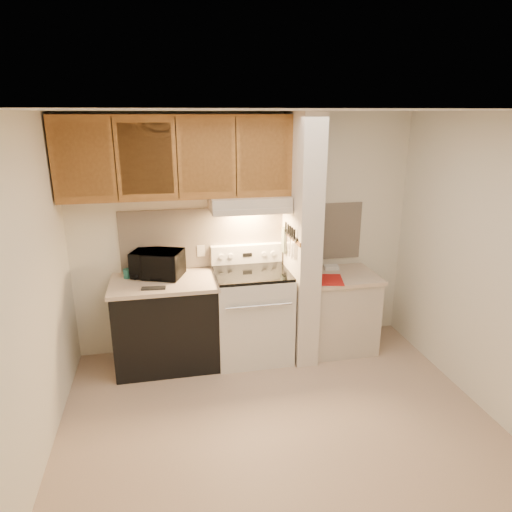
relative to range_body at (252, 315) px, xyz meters
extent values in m
plane|color=tan|center=(0.00, -1.16, -0.46)|extent=(3.60, 3.60, 0.00)
plane|color=white|center=(0.00, -1.16, 2.04)|extent=(3.60, 3.60, 0.00)
cube|color=white|center=(0.00, 0.34, 0.79)|extent=(3.60, 2.50, 0.02)
cube|color=white|center=(-1.80, -1.16, 0.79)|extent=(0.02, 3.00, 2.50)
cube|color=white|center=(1.80, -1.16, 0.79)|extent=(0.02, 3.00, 2.50)
cube|color=beige|center=(0.00, 0.33, 0.78)|extent=(2.60, 0.02, 0.63)
cube|color=silver|center=(0.00, 0.00, 0.00)|extent=(0.76, 0.65, 0.92)
cube|color=black|center=(0.00, -0.32, 0.04)|extent=(0.50, 0.01, 0.30)
cylinder|color=silver|center=(0.00, -0.35, 0.26)|extent=(0.65, 0.02, 0.02)
cube|color=black|center=(0.00, 0.00, 0.48)|extent=(0.74, 0.64, 0.03)
cube|color=silver|center=(0.00, 0.28, 0.59)|extent=(0.76, 0.08, 0.20)
cube|color=black|center=(0.00, 0.24, 0.59)|extent=(0.10, 0.01, 0.04)
cylinder|color=silver|center=(-0.28, 0.24, 0.59)|extent=(0.05, 0.02, 0.05)
cylinder|color=silver|center=(-0.18, 0.24, 0.59)|extent=(0.05, 0.02, 0.05)
cylinder|color=silver|center=(0.18, 0.24, 0.59)|extent=(0.05, 0.02, 0.05)
cylinder|color=silver|center=(0.28, 0.24, 0.59)|extent=(0.05, 0.02, 0.05)
cube|color=black|center=(-0.88, 0.01, -0.03)|extent=(1.00, 0.63, 0.87)
cube|color=beige|center=(-0.88, 0.01, 0.43)|extent=(1.04, 0.67, 0.04)
cube|color=black|center=(-0.97, -0.19, 0.46)|extent=(0.23, 0.09, 0.02)
cylinder|color=#216963|center=(-1.23, 0.17, 0.50)|extent=(0.10, 0.10, 0.09)
cube|color=beige|center=(-0.48, 0.32, 0.64)|extent=(0.08, 0.01, 0.12)
imported|color=black|center=(-0.93, 0.15, 0.58)|extent=(0.57, 0.48, 0.27)
cube|color=silver|center=(0.51, -0.01, 0.79)|extent=(0.22, 0.70, 2.50)
cube|color=#9C632C|center=(0.39, -0.01, 0.84)|extent=(0.01, 0.70, 0.04)
cube|color=black|center=(0.39, -0.06, 0.86)|extent=(0.02, 0.42, 0.04)
cube|color=silver|center=(0.38, -0.21, 0.76)|extent=(0.01, 0.03, 0.16)
cylinder|color=black|center=(0.38, -0.21, 0.91)|extent=(0.02, 0.02, 0.10)
cube|color=silver|center=(0.38, -0.15, 0.75)|extent=(0.01, 0.04, 0.18)
cylinder|color=black|center=(0.38, -0.13, 0.91)|extent=(0.02, 0.02, 0.10)
cube|color=silver|center=(0.38, -0.05, 0.74)|extent=(0.01, 0.04, 0.20)
cylinder|color=black|center=(0.38, -0.06, 0.91)|extent=(0.02, 0.02, 0.10)
cube|color=silver|center=(0.38, 0.02, 0.76)|extent=(0.01, 0.04, 0.16)
cylinder|color=black|center=(0.38, 0.01, 0.91)|extent=(0.02, 0.02, 0.10)
cube|color=silver|center=(0.38, 0.10, 0.75)|extent=(0.01, 0.04, 0.18)
cylinder|color=black|center=(0.38, 0.10, 0.91)|extent=(0.02, 0.02, 0.10)
cube|color=slate|center=(0.38, 0.17, 0.75)|extent=(0.03, 0.11, 0.26)
cube|color=beige|center=(0.97, -0.01, -0.06)|extent=(0.70, 0.60, 0.81)
cube|color=beige|center=(0.97, -0.01, 0.37)|extent=(0.74, 0.64, 0.04)
cube|color=red|center=(0.79, -0.16, 0.40)|extent=(0.31, 0.37, 0.01)
cube|color=white|center=(0.92, 0.17, 0.41)|extent=(0.16, 0.12, 0.04)
cube|color=beige|center=(0.00, 0.12, 1.17)|extent=(0.78, 0.44, 0.15)
cube|color=beige|center=(0.00, -0.08, 1.12)|extent=(0.78, 0.04, 0.06)
cube|color=#9C632C|center=(-0.69, 0.17, 1.62)|extent=(2.18, 0.33, 0.77)
cube|color=#9C632C|center=(-1.51, 0.01, 1.62)|extent=(0.46, 0.01, 0.63)
cube|color=black|center=(-1.23, 0.01, 1.62)|extent=(0.01, 0.01, 0.73)
cube|color=#9C632C|center=(-0.96, 0.01, 1.62)|extent=(0.46, 0.01, 0.63)
cube|color=black|center=(-0.69, 0.01, 1.62)|extent=(0.01, 0.01, 0.73)
cube|color=#9C632C|center=(-0.42, 0.01, 1.62)|extent=(0.46, 0.01, 0.63)
cube|color=black|center=(-0.14, 0.01, 1.62)|extent=(0.01, 0.01, 0.73)
cube|color=#9C632C|center=(0.13, 0.01, 1.62)|extent=(0.46, 0.01, 0.63)
camera|label=1|loc=(-0.84, -4.27, 2.03)|focal=32.00mm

